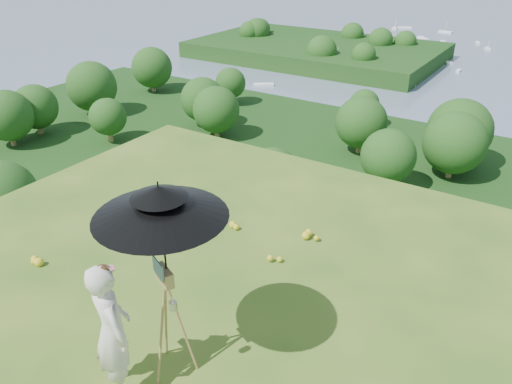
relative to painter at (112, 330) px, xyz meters
The scene contains 7 objects.
forest_slope 45.86m from the painter, 87.30° to the left, with size 140.00×56.00×22.00m, color #0E340F.
peninsula 173.87m from the painter, 115.36° to the left, with size 90.00×60.00×12.00m, color #0E340F, non-canonical shape.
slope_trees 38.25m from the painter, 87.30° to the left, with size 110.00×50.00×6.00m, color #154816, non-canonical shape.
painter is the anchor object (origin of this frame).
field_easel 0.61m from the painter, 58.64° to the left, with size 0.59×0.59×1.56m, color olive, non-canonical shape.
sun_umbrella 1.21m from the painter, 59.16° to the left, with size 1.36×1.36×1.16m, color black, non-canonical shape.
painter_cap 0.79m from the painter, 90.00° to the right, with size 0.18×0.21×0.10m, color #D87685, non-canonical shape.
Camera 1 is at (1.79, -2.31, 4.56)m, focal length 35.00 mm.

